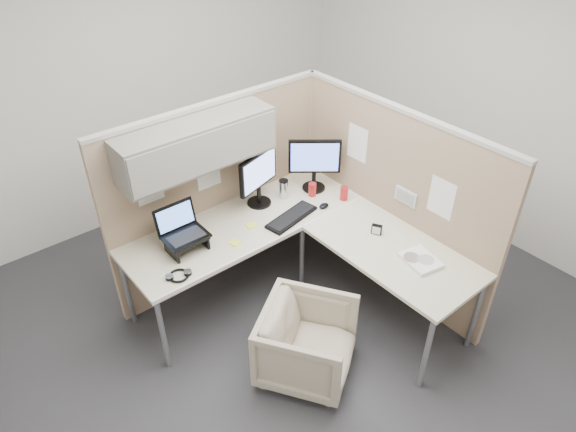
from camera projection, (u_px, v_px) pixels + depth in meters
ground at (298, 318)px, 4.22m from camera, size 4.50×4.50×0.00m
partition_back at (210, 172)px, 3.99m from camera, size 2.00×0.36×1.63m
partition_right at (389, 200)px, 4.17m from camera, size 0.07×2.03×1.63m
desk at (301, 239)px, 3.97m from camera, size 2.00×1.98×0.73m
office_chair at (307, 340)px, 3.62m from camera, size 0.84×0.83×0.64m
monitor_left at (258, 175)px, 4.13m from camera, size 0.43×0.20×0.47m
monitor_right at (314, 161)px, 4.32m from camera, size 0.36×0.30×0.47m
laptop_station at (184, 234)px, 3.74m from camera, size 0.32×0.27×0.33m
keyboard at (291, 217)px, 4.11m from camera, size 0.50×0.24×0.02m
mouse at (324, 206)px, 4.23m from camera, size 0.09×0.06×0.03m
travel_mug at (284, 189)px, 4.32m from camera, size 0.08×0.08×0.17m
soda_can_green at (344, 193)px, 4.31m from camera, size 0.07×0.07×0.12m
soda_can_silver at (312, 189)px, 4.36m from camera, size 0.07×0.07×0.12m
sticky_note_a at (235, 243)px, 3.85m from camera, size 0.09×0.09×0.01m
sticky_note_b at (279, 230)px, 3.99m from camera, size 0.10×0.10×0.01m
sticky_note_d at (251, 225)px, 4.03m from camera, size 0.09×0.09×0.01m
sticky_note_c at (206, 234)px, 3.94m from camera, size 0.11×0.11×0.01m
headphones at (179, 275)px, 3.55m from camera, size 0.18×0.18×0.03m
paper_stack at (420, 260)px, 3.67m from camera, size 0.26×0.31×0.03m
desk_clock at (377, 229)px, 3.93m from camera, size 0.07×0.08×0.08m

